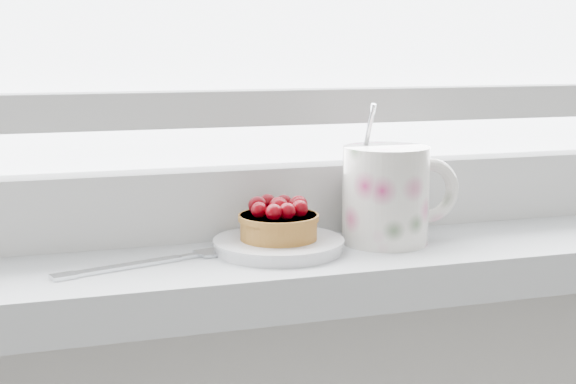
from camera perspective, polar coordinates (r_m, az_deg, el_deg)
name	(u,v)px	position (r m, az deg, el deg)	size (l,w,h in m)	color
saucer	(279,245)	(0.76, -0.67, -3.80)	(0.12, 0.12, 0.01)	silver
raspberry_tart	(279,221)	(0.75, -0.68, -2.08)	(0.08, 0.08, 0.04)	brown
floral_mug	(389,193)	(0.79, 7.17, -0.05)	(0.12, 0.09, 0.14)	silver
fork	(162,260)	(0.73, -8.98, -4.83)	(0.20, 0.08, 0.00)	silver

